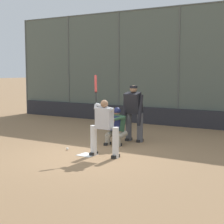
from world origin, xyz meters
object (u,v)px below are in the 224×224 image
batter_at_plate (104,126)px  catcher_behind_plate (116,126)px  umpire_home (134,111)px  baseball_loose (67,149)px

batter_at_plate → catcher_behind_plate: size_ratio=1.86×
umpire_home → catcher_behind_plate: bearing=78.7°
batter_at_plate → umpire_home: size_ratio=1.19×
batter_at_plate → umpire_home: batter_at_plate is taller
batter_at_plate → baseball_loose: bearing=-6.5°
umpire_home → baseball_loose: bearing=68.4°
catcher_behind_plate → baseball_loose: catcher_behind_plate is taller
catcher_behind_plate → baseball_loose: bearing=62.8°
batter_at_plate → umpire_home: (0.35, -2.18, 0.15)m
umpire_home → baseball_loose: 2.47m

